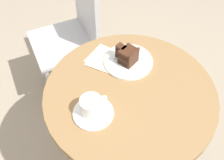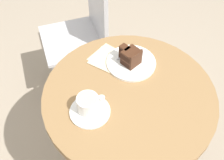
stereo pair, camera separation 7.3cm
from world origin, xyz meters
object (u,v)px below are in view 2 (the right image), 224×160
saucer (90,111)px  cafe_chair (84,29)px  cake_plate (131,63)px  fork (136,54)px  coffee_cup (89,104)px  teaspoon (103,115)px  cake_slice (130,57)px  napkin (107,59)px

saucer → cafe_chair: bearing=69.6°
saucer → cake_plate: size_ratio=0.72×
cake_plate → fork: 0.05m
fork → cake_plate: bearing=-136.7°
coffee_cup → teaspoon: coffee_cup is taller
cake_slice → fork: bearing=32.7°
napkin → fork: bearing=-20.4°
saucer → cake_plate: (0.27, 0.15, 0.00)m
cake_plate → napkin: (-0.08, 0.08, -0.00)m
cake_plate → cake_slice: (-0.01, -0.00, 0.04)m
saucer → napkin: (0.19, 0.23, -0.00)m
cake_slice → fork: (0.05, 0.03, -0.03)m
coffee_cup → teaspoon: 0.07m
cake_plate → cafe_chair: bearing=90.1°
fork → teaspoon: bearing=-133.9°
fork → napkin: size_ratio=0.77×
cake_plate → cafe_chair: 0.62m
napkin → cake_plate: bearing=-42.3°
cake_slice → napkin: 0.12m
fork → napkin: 0.13m
cake_plate → cake_slice: bearing=-179.2°
fork → cafe_chair: bearing=100.9°
cake_slice → cafe_chair: bearing=89.4°
saucer → cake_slice: 0.31m
saucer → cake_plate: cake_plate is taller
napkin → cafe_chair: 0.55m
fork → napkin: (-0.12, 0.05, -0.01)m
saucer → coffee_cup: 0.04m
cake_slice → teaspoon: bearing=-139.3°
cake_slice → cafe_chair: 0.64m
coffee_cup → cake_slice: (0.27, 0.15, 0.00)m
teaspoon → napkin: teaspoon is taller
cake_slice → cafe_chair: size_ratio=0.13×
fork → cafe_chair: 0.60m
coffee_cup → cake_plate: bearing=28.6°
cafe_chair → coffee_cup: bearing=-12.0°
teaspoon → fork: fork is taller
fork → coffee_cup: bearing=-143.7°
teaspoon → fork: size_ratio=0.68×
saucer → cake_plate: 0.31m
coffee_cup → cake_slice: size_ratio=1.10×
napkin → cafe_chair: cafe_chair is taller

